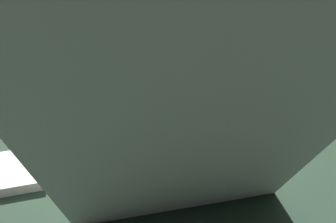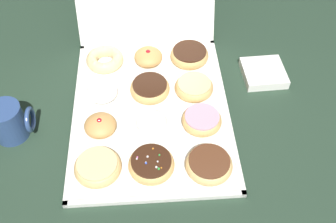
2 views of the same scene
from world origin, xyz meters
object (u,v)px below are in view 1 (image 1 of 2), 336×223
(pink_frosted_donut_5, at_px, (108,110))
(chocolate_frosted_donut_7, at_px, (162,131))
(glazed_ring_donut_0, at_px, (187,79))
(jelly_filled_donut_10, at_px, (172,167))
(powdered_filled_donut_6, at_px, (210,124))
(napkin_stack, at_px, (20,171))
(cruller_donut_9, at_px, (227,160))
(jelly_filled_donut_3, at_px, (197,98))
(donut_box, at_px, (157,124))
(chocolate_frosted_donut_11, at_px, (115,177))
(glazed_ring_donut_8, at_px, (112,138))
(sprinkle_donut_1, at_px, (149,82))
(coffee_mug, at_px, (272,87))
(chocolate_frosted_donut_2, at_px, (106,85))
(powdered_filled_donut_4, at_px, (152,104))

(pink_frosted_donut_5, height_order, chocolate_frosted_donut_7, chocolate_frosted_donut_7)
(glazed_ring_donut_0, distance_m, jelly_filled_donut_10, 0.41)
(glazed_ring_donut_0, xyz_separation_m, powdered_filled_donut_6, (0.00, 0.25, 0.00))
(napkin_stack, bearing_deg, glazed_ring_donut_0, -147.03)
(powdered_filled_donut_6, height_order, cruller_donut_9, powdered_filled_donut_6)
(glazed_ring_donut_0, distance_m, jelly_filled_donut_3, 0.13)
(donut_box, height_order, chocolate_frosted_donut_7, chocolate_frosted_donut_7)
(jelly_filled_donut_3, distance_m, chocolate_frosted_donut_11, 0.38)
(glazed_ring_donut_8, distance_m, jelly_filled_donut_10, 0.19)
(jelly_filled_donut_3, xyz_separation_m, cruller_donut_9, (0.00, 0.26, -0.00))
(sprinkle_donut_1, xyz_separation_m, coffee_mug, (-0.37, 0.14, 0.02))
(chocolate_frosted_donut_2, height_order, jelly_filled_donut_3, jelly_filled_donut_3)
(powdered_filled_donut_4, distance_m, napkin_stack, 0.39)
(powdered_filled_donut_4, relative_size, pink_frosted_donut_5, 0.78)
(powdered_filled_donut_4, distance_m, glazed_ring_donut_8, 0.18)
(glazed_ring_donut_8, bearing_deg, powdered_filled_donut_4, -134.67)
(chocolate_frosted_donut_2, relative_size, jelly_filled_donut_10, 1.34)
(powdered_filled_donut_6, bearing_deg, donut_box, -24.09)
(cruller_donut_9, relative_size, napkin_stack, 0.93)
(glazed_ring_donut_0, xyz_separation_m, sprinkle_donut_1, (0.13, -0.00, -0.00))
(chocolate_frosted_donut_2, bearing_deg, donut_box, 123.79)
(chocolate_frosted_donut_7, height_order, jelly_filled_donut_10, jelly_filled_donut_10)
(powdered_filled_donut_4, xyz_separation_m, chocolate_frosted_donut_11, (0.13, 0.26, -0.00))
(chocolate_frosted_donut_2, xyz_separation_m, pink_frosted_donut_5, (-0.00, 0.14, -0.00))
(chocolate_frosted_donut_2, bearing_deg, coffee_mug, 163.46)
(powdered_filled_donut_4, xyz_separation_m, napkin_stack, (0.34, 0.19, -0.02))
(donut_box, distance_m, powdered_filled_donut_4, 0.07)
(glazed_ring_donut_0, relative_size, powdered_filled_donut_6, 1.29)
(coffee_mug, bearing_deg, jelly_filled_donut_3, -2.94)
(chocolate_frosted_donut_11, bearing_deg, glazed_ring_donut_8, -90.23)
(powdered_filled_donut_4, distance_m, coffee_mug, 0.38)
(chocolate_frosted_donut_7, relative_size, napkin_stack, 0.93)
(donut_box, xyz_separation_m, glazed_ring_donut_8, (0.13, 0.06, 0.02))
(donut_box, relative_size, glazed_ring_donut_0, 4.82)
(glazed_ring_donut_8, relative_size, jelly_filled_donut_10, 1.27)
(chocolate_frosted_donut_2, height_order, jelly_filled_donut_10, jelly_filled_donut_10)
(donut_box, bearing_deg, pink_frosted_donut_5, -24.22)
(powdered_filled_donut_6, xyz_separation_m, cruller_donut_9, (0.00, 0.14, -0.00))
(glazed_ring_donut_0, xyz_separation_m, chocolate_frosted_donut_11, (0.27, 0.39, -0.00))
(chocolate_frosted_donut_11, xyz_separation_m, coffee_mug, (-0.50, -0.25, 0.02))
(sprinkle_donut_1, distance_m, jelly_filled_donut_10, 0.39)
(pink_frosted_donut_5, bearing_deg, jelly_filled_donut_3, -179.25)
(chocolate_frosted_donut_11, bearing_deg, glazed_ring_donut_0, -124.01)
(cruller_donut_9, distance_m, jelly_filled_donut_10, 0.13)
(donut_box, bearing_deg, powdered_filled_donut_6, 155.91)
(powdered_filled_donut_4, height_order, napkin_stack, powdered_filled_donut_4)
(glazed_ring_donut_0, distance_m, pink_frosted_donut_5, 0.30)
(sprinkle_donut_1, height_order, cruller_donut_9, sprinkle_donut_1)
(glazed_ring_donut_0, relative_size, jelly_filled_donut_3, 1.36)
(sprinkle_donut_1, bearing_deg, napkin_stack, 41.73)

